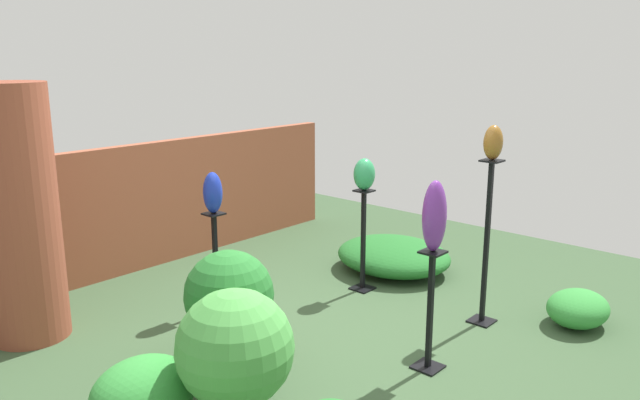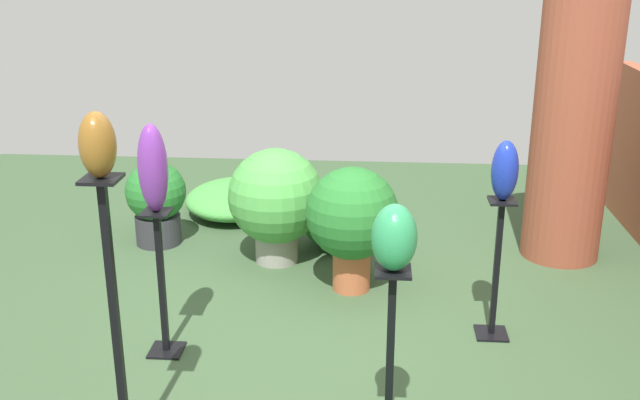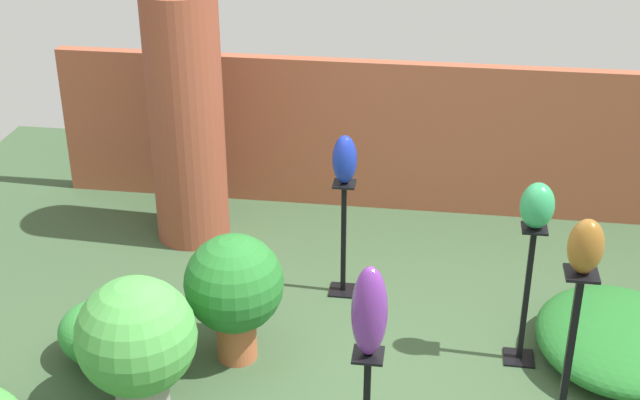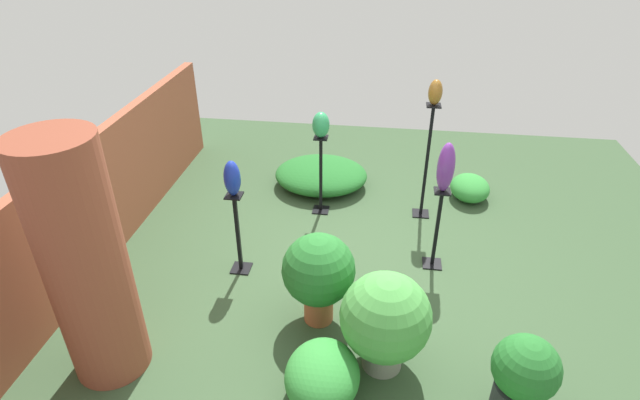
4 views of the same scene
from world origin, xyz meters
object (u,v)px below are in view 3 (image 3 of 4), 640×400
Objects in this scene: pedestal_cobalt at (344,244)px; art_vase_violet at (369,312)px; brick_pillar at (187,120)px; potted_plant_back_center at (234,287)px; potted_plant_near_pillar at (137,340)px; pedestal_bronze at (562,400)px; art_vase_jade at (537,206)px; pedestal_jade at (526,302)px; art_vase_cobalt at (345,160)px; art_vase_bronze at (586,246)px.

art_vase_violet is at bearing -79.85° from pedestal_cobalt.
potted_plant_back_center is at bearing -65.41° from brick_pillar.
potted_plant_near_pillar is at bearing -125.21° from pedestal_cobalt.
pedestal_bronze is 4.70× the size of art_vase_jade.
pedestal_jade is at bearing -27.93° from brick_pillar.
art_vase_violet is (0.36, -2.00, 0.76)m from pedestal_cobalt.
art_vase_cobalt is 0.41× the size of potted_plant_near_pillar.
pedestal_bronze reaches higher than pedestal_cobalt.
art_vase_bronze is 0.32× the size of potted_plant_near_pillar.
art_vase_violet is (-0.91, -1.33, 0.71)m from pedestal_jade.
brick_pillar reaches higher than art_vase_violet.
art_vase_violet is 0.57× the size of potted_plant_back_center.
art_vase_violet is 1.64m from potted_plant_near_pillar.
art_vase_jade is (-0.09, 1.24, -0.41)m from art_vase_bronze.
pedestal_jade is at bearing -90.00° from art_vase_jade.
art_vase_bronze is 0.31× the size of potted_plant_back_center.
potted_plant_back_center is at bearing -172.76° from pedestal_jade.
pedestal_bronze is 3.91× the size of art_vase_cobalt.
art_vase_jade is at bearing -27.93° from pedestal_cobalt.
art_vase_violet is at bearing -57.82° from brick_pillar.
art_vase_bronze is 2.43m from potted_plant_back_center.
art_vase_violet reaches higher than pedestal_jade.
pedestal_jade is (2.62, -1.39, -0.58)m from brick_pillar.
pedestal_jade is at bearing -27.93° from art_vase_cobalt.
pedestal_cobalt reaches higher than potted_plant_near_pillar.
potted_plant_back_center is at bearing 152.98° from pedestal_bronze.
art_vase_jade is (1.27, -0.67, 0.74)m from pedestal_cobalt.
art_vase_jade is at bearing 55.52° from art_vase_violet.
pedestal_jade is 1.12× the size of potted_plant_near_pillar.
brick_pillar is 1.86m from potted_plant_back_center.
pedestal_bronze reaches higher than art_vase_violet.
pedestal_cobalt is at bearing 152.07° from pedestal_jade.
pedestal_cobalt is 1.62m from art_vase_jade.
art_vase_bronze is 0.78× the size of art_vase_cobalt.
pedestal_cobalt is 2.61m from art_vase_bronze.
art_vase_bronze reaches higher than art_vase_violet.
brick_pillar is 7.28× the size of art_vase_bronze.
potted_plant_near_pillar is at bearing -82.66° from brick_pillar.
potted_plant_back_center is at bearing 52.51° from potted_plant_near_pillar.
art_vase_jade is 2.56m from potted_plant_near_pillar.
potted_plant_near_pillar is (-1.42, 0.49, -0.66)m from art_vase_violet.
pedestal_cobalt is at bearing -27.93° from brick_pillar.
pedestal_jade is at bearing 7.24° from potted_plant_back_center.
art_vase_cobalt is at bearing 125.36° from pedestal_bronze.
pedestal_cobalt is 0.90× the size of pedestal_jade.
potted_plant_back_center is 1.00× the size of potted_plant_near_pillar.
brick_pillar is at bearing 135.85° from art_vase_bronze.
art_vase_jade reaches higher than pedestal_cobalt.
pedestal_bronze is 1.26m from pedestal_jade.
pedestal_cobalt is 2.49× the size of art_vase_cobalt.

